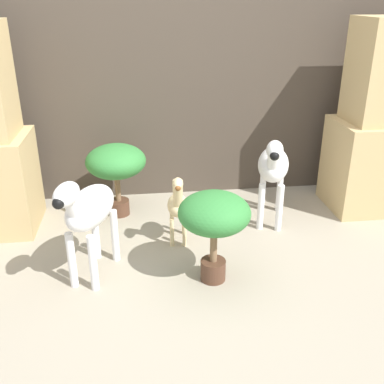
{
  "coord_description": "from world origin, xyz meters",
  "views": [
    {
      "loc": [
        -0.35,
        -1.91,
        1.46
      ],
      "look_at": [
        -0.03,
        0.57,
        0.36
      ],
      "focal_mm": 42.0,
      "sensor_mm": 36.0,
      "label": 1
    }
  ],
  "objects": [
    {
      "name": "potted_palm_back",
      "position": [
        0.03,
        0.16,
        0.39
      ],
      "size": [
        0.39,
        0.39,
        0.52
      ],
      "color": "#513323",
      "rests_on": "ground_plane"
    },
    {
      "name": "potted_palm_front",
      "position": [
        -0.5,
        1.05,
        0.39
      ],
      "size": [
        0.42,
        0.42,
        0.52
      ],
      "color": "#513323",
      "rests_on": "ground_plane"
    },
    {
      "name": "giraffe_figurine",
      "position": [
        -0.12,
        0.6,
        0.27
      ],
      "size": [
        0.15,
        0.34,
        0.49
      ],
      "color": "beige",
      "rests_on": "ground_plane"
    },
    {
      "name": "wall_back",
      "position": [
        0.0,
        1.42,
        1.1
      ],
      "size": [
        6.4,
        0.08,
        2.2
      ],
      "color": "#473D33",
      "rests_on": "ground_plane"
    },
    {
      "name": "zebra_right",
      "position": [
        0.54,
        0.8,
        0.41
      ],
      "size": [
        0.32,
        0.56,
        0.65
      ],
      "color": "white",
      "rests_on": "ground_plane"
    },
    {
      "name": "ground_plane",
      "position": [
        0.0,
        0.0,
        0.0
      ],
      "size": [
        14.0,
        14.0,
        0.0
      ],
      "primitive_type": "plane",
      "color": "#9E937F"
    },
    {
      "name": "zebra_left",
      "position": [
        -0.63,
        0.28,
        0.41
      ],
      "size": [
        0.34,
        0.56,
        0.65
      ],
      "color": "white",
      "rests_on": "ground_plane"
    }
  ]
}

